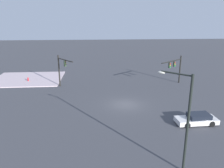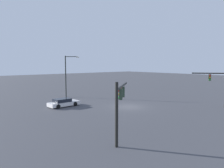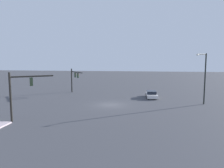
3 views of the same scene
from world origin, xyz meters
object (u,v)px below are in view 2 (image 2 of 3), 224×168
object	(u,v)px
traffic_signal_opposite_side	(219,83)
sedan_car_approaching	(63,103)
traffic_signal_near_corner	(120,100)
streetlamp_curved_arm	(67,73)

from	to	relation	value
traffic_signal_opposite_side	sedan_car_approaching	distance (m)	22.91
traffic_signal_near_corner	streetlamp_curved_arm	size ratio (longest dim) A/B	0.64
sedan_car_approaching	traffic_signal_opposite_side	bearing A→B (deg)	-44.13
traffic_signal_near_corner	traffic_signal_opposite_side	world-z (taller)	traffic_signal_opposite_side
sedan_car_approaching	streetlamp_curved_arm	bearing A→B (deg)	54.93
streetlamp_curved_arm	sedan_car_approaching	world-z (taller)	streetlamp_curved_arm
traffic_signal_near_corner	traffic_signal_opposite_side	xyz separation A→B (m)	(19.80, 0.36, 0.21)
traffic_signal_opposite_side	sedan_car_approaching	xyz separation A→B (m)	(-16.89, 15.17, -3.04)
traffic_signal_near_corner	sedan_car_approaching	bearing A→B (deg)	40.82
streetlamp_curved_arm	sedan_car_approaching	bearing A→B (deg)	-78.54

